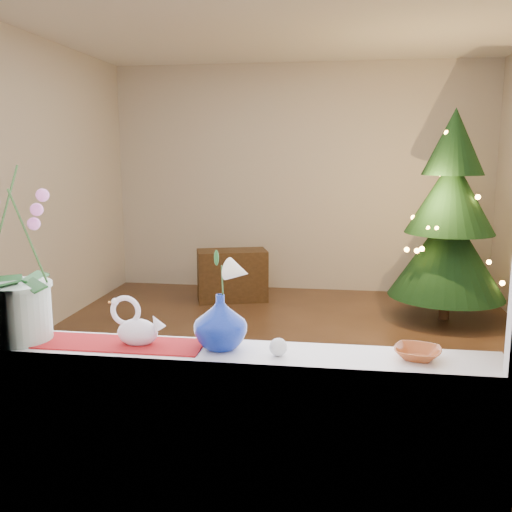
{
  "coord_description": "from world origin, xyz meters",
  "views": [
    {
      "loc": [
        0.48,
        -4.4,
        1.66
      ],
      "look_at": [
        0.04,
        -1.4,
        1.11
      ],
      "focal_mm": 40.0,
      "sensor_mm": 36.0,
      "label": 1
    }
  ],
  "objects_px": {
    "swan": "(137,322)",
    "side_table": "(232,275)",
    "paperweight": "(278,347)",
    "amber_dish": "(418,354)",
    "orchid_pot": "(14,245)",
    "blue_vase": "(220,318)",
    "xmas_tree": "(450,216)"
  },
  "relations": [
    {
      "from": "swan",
      "to": "blue_vase",
      "type": "relative_size",
      "value": 0.9
    },
    {
      "from": "blue_vase",
      "to": "side_table",
      "type": "xyz_separation_m",
      "value": [
        -0.75,
        4.17,
        -0.75
      ]
    },
    {
      "from": "xmas_tree",
      "to": "side_table",
      "type": "height_order",
      "value": "xmas_tree"
    },
    {
      "from": "amber_dish",
      "to": "side_table",
      "type": "xyz_separation_m",
      "value": [
        -1.48,
        4.17,
        -0.65
      ]
    },
    {
      "from": "orchid_pot",
      "to": "blue_vase",
      "type": "relative_size",
      "value": 3.17
    },
    {
      "from": "swan",
      "to": "xmas_tree",
      "type": "distance_m",
      "value": 4.18
    },
    {
      "from": "swan",
      "to": "side_table",
      "type": "height_order",
      "value": "swan"
    },
    {
      "from": "orchid_pot",
      "to": "paperweight",
      "type": "distance_m",
      "value": 1.09
    },
    {
      "from": "orchid_pot",
      "to": "paperweight",
      "type": "xyz_separation_m",
      "value": [
        1.04,
        -0.02,
        -0.35
      ]
    },
    {
      "from": "amber_dish",
      "to": "orchid_pot",
      "type": "bearing_deg",
      "value": -179.25
    },
    {
      "from": "xmas_tree",
      "to": "side_table",
      "type": "bearing_deg",
      "value": 169.55
    },
    {
      "from": "amber_dish",
      "to": "side_table",
      "type": "relative_size",
      "value": 0.18
    },
    {
      "from": "blue_vase",
      "to": "amber_dish",
      "type": "height_order",
      "value": "blue_vase"
    },
    {
      "from": "blue_vase",
      "to": "amber_dish",
      "type": "relative_size",
      "value": 1.71
    },
    {
      "from": "swan",
      "to": "orchid_pot",
      "type": "bearing_deg",
      "value": 162.91
    },
    {
      "from": "swan",
      "to": "paperweight",
      "type": "bearing_deg",
      "value": -23.08
    },
    {
      "from": "blue_vase",
      "to": "xmas_tree",
      "type": "bearing_deg",
      "value": 68.0
    },
    {
      "from": "side_table",
      "to": "xmas_tree",
      "type": "bearing_deg",
      "value": -27.75
    },
    {
      "from": "blue_vase",
      "to": "swan",
      "type": "bearing_deg",
      "value": -178.23
    },
    {
      "from": "xmas_tree",
      "to": "side_table",
      "type": "relative_size",
      "value": 2.7
    },
    {
      "from": "orchid_pot",
      "to": "side_table",
      "type": "height_order",
      "value": "orchid_pot"
    },
    {
      "from": "paperweight",
      "to": "side_table",
      "type": "distance_m",
      "value": 4.38
    },
    {
      "from": "orchid_pot",
      "to": "xmas_tree",
      "type": "bearing_deg",
      "value": 58.4
    },
    {
      "from": "orchid_pot",
      "to": "paperweight",
      "type": "relative_size",
      "value": 11.52
    },
    {
      "from": "swan",
      "to": "xmas_tree",
      "type": "bearing_deg",
      "value": 44.93
    },
    {
      "from": "paperweight",
      "to": "side_table",
      "type": "bearing_deg",
      "value": 103.04
    },
    {
      "from": "orchid_pot",
      "to": "swan",
      "type": "relative_size",
      "value": 3.54
    },
    {
      "from": "orchid_pot",
      "to": "xmas_tree",
      "type": "height_order",
      "value": "xmas_tree"
    },
    {
      "from": "paperweight",
      "to": "side_table",
      "type": "relative_size",
      "value": 0.09
    },
    {
      "from": "blue_vase",
      "to": "paperweight",
      "type": "distance_m",
      "value": 0.25
    },
    {
      "from": "orchid_pot",
      "to": "xmas_tree",
      "type": "xyz_separation_m",
      "value": [
        2.32,
        3.77,
        -0.26
      ]
    },
    {
      "from": "xmas_tree",
      "to": "blue_vase",
      "type": "bearing_deg",
      "value": -112.0
    }
  ]
}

